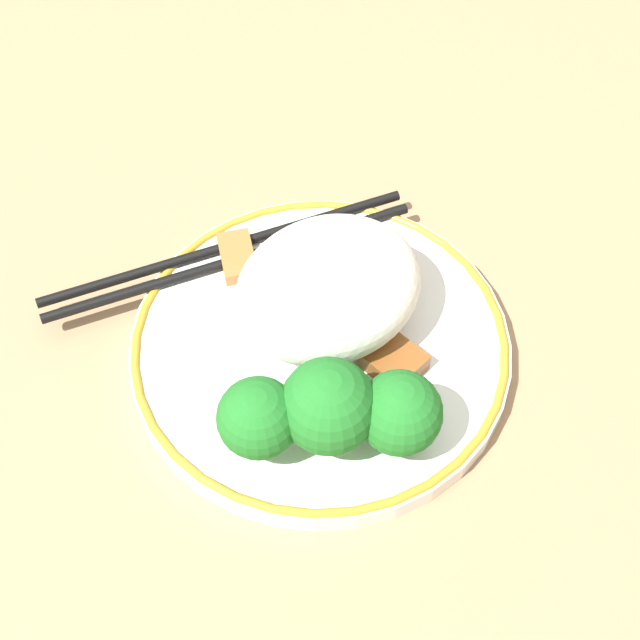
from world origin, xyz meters
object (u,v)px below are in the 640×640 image
at_px(broccoli_back_left, 258,419).
at_px(broccoli_back_center, 328,407).
at_px(broccoli_back_right, 406,410).
at_px(plate, 320,346).
at_px(chopsticks, 229,254).

relative_size(broccoli_back_left, broccoli_back_center, 0.88).
xyz_separation_m(broccoli_back_left, broccoli_back_right, (0.06, -0.03, -0.00)).
xyz_separation_m(plate, broccoli_back_left, (-0.06, -0.04, 0.03)).
bearing_deg(plate, broccoli_back_center, -118.31).
height_order(broccoli_back_left, broccoli_back_center, broccoli_back_center).
bearing_deg(plate, broccoli_back_left, -146.67).
distance_m(plate, chopsticks, 0.08).
bearing_deg(chopsticks, broccoli_back_center, -96.45).
xyz_separation_m(plate, chopsticks, (-0.01, 0.08, 0.01)).
relative_size(broccoli_back_center, chopsticks, 0.26).
relative_size(plate, chopsticks, 0.94).
bearing_deg(broccoli_back_center, plate, 61.69).
bearing_deg(broccoli_back_center, chopsticks, 83.55).
distance_m(broccoli_back_center, chopsticks, 0.14).
bearing_deg(broccoli_back_right, chopsticks, 96.67).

